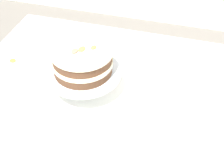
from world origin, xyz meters
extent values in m
cube|color=white|center=(0.00, 0.00, 0.72)|extent=(1.40, 1.00, 0.03)
cylinder|color=brown|center=(-0.60, 0.40, 0.35)|extent=(0.06, 0.06, 0.71)
cube|color=white|center=(-0.20, 0.02, 0.74)|extent=(0.36, 0.36, 0.00)
cylinder|color=silver|center=(-0.20, 0.02, 0.75)|extent=(0.11, 0.11, 0.01)
cylinder|color=silver|center=(-0.20, 0.02, 0.79)|extent=(0.03, 0.03, 0.07)
cylinder|color=silver|center=(-0.20, 0.02, 0.83)|extent=(0.29, 0.29, 0.01)
cylinder|color=brown|center=(-0.20, 0.02, 0.86)|extent=(0.22, 0.22, 0.04)
cylinder|color=beige|center=(-0.20, 0.02, 0.88)|extent=(0.23, 0.23, 0.02)
cylinder|color=brown|center=(-0.20, 0.02, 0.91)|extent=(0.22, 0.22, 0.04)
cylinder|color=beige|center=(-0.20, 0.02, 0.94)|extent=(0.23, 0.23, 0.02)
ellipsoid|color=yellow|center=(-0.19, 0.01, 0.95)|extent=(0.03, 0.04, 0.00)
ellipsoid|color=yellow|center=(-0.15, 0.03, 0.95)|extent=(0.02, 0.03, 0.01)
ellipsoid|color=pink|center=(-0.22, 0.08, 0.95)|extent=(0.04, 0.03, 0.01)
ellipsoid|color=#E56B51|center=(-0.21, -0.01, 0.95)|extent=(0.02, 0.03, 0.01)
ellipsoid|color=pink|center=(-0.25, 0.06, 0.95)|extent=(0.04, 0.04, 0.00)
ellipsoid|color=orange|center=(-0.57, 0.11, 0.74)|extent=(0.04, 0.04, 0.00)
ellipsoid|color=yellow|center=(-0.16, 0.21, 0.74)|extent=(0.04, 0.04, 0.01)
camera|label=1|loc=(0.16, -0.82, 1.60)|focal=49.73mm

